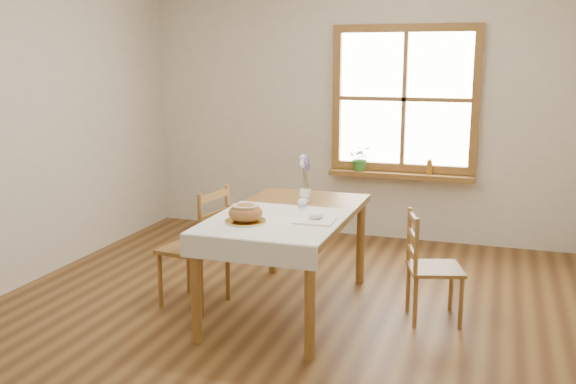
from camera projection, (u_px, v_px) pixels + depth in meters
name	position (u px, v px, depth m)	size (l,w,h in m)	color
ground	(275.00, 324.00, 4.56)	(5.00, 5.00, 0.00)	brown
room_walls	(274.00, 81.00, 4.21)	(4.60, 5.10, 2.65)	beige
window	(404.00, 99.00, 6.40)	(1.46, 0.08, 1.46)	olive
window_sill	(401.00, 175.00, 6.49)	(1.46, 0.20, 0.05)	olive
dining_table	(288.00, 223.00, 4.71)	(0.90, 1.60, 0.75)	olive
table_linen	(274.00, 221.00, 4.41)	(0.91, 0.99, 0.01)	white
chair_left	(194.00, 246.00, 4.84)	(0.43, 0.45, 0.92)	olive
chair_right	(435.00, 267.00, 4.57)	(0.37, 0.39, 0.79)	olive
bread_plate	(246.00, 221.00, 4.35)	(0.27, 0.27, 0.01)	white
bread_loaf	(246.00, 211.00, 4.34)	(0.23, 0.23, 0.13)	#AA6F3C
egg_napkin	(314.00, 221.00, 4.38)	(0.27, 0.23, 0.01)	white
eggs	(315.00, 217.00, 4.37)	(0.21, 0.19, 0.05)	white
salt_shaker	(301.00, 204.00, 4.70)	(0.04, 0.04, 0.09)	white
pepper_shaker	(304.00, 204.00, 4.71)	(0.04, 0.04, 0.08)	white
flower_vase	(305.00, 196.00, 5.00)	(0.09, 0.09, 0.09)	white
lavender_bouquet	(305.00, 172.00, 4.96)	(0.15, 0.15, 0.28)	#6D5AA0
potted_plant	(361.00, 161.00, 6.60)	(0.23, 0.26, 0.20)	#367C31
amber_bottle	(429.00, 167.00, 6.38)	(0.05, 0.05, 0.15)	#97651B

